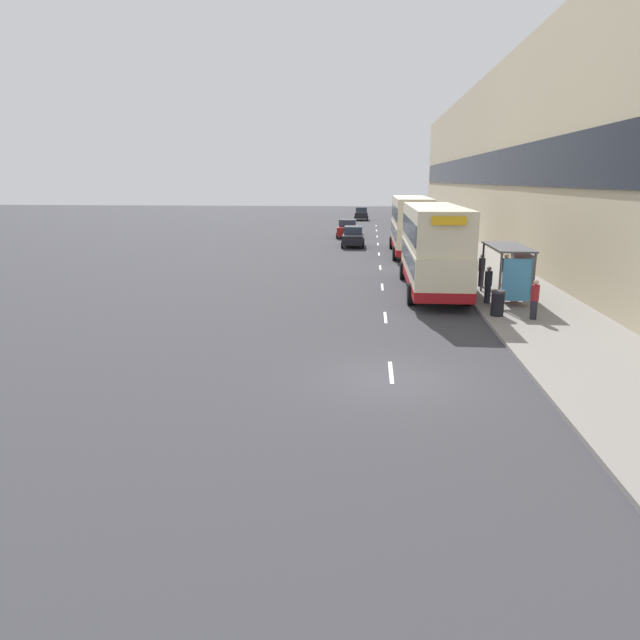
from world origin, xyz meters
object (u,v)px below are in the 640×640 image
object	(u,v)px
double_decker_bus_ahead	(411,224)
pedestrian_1	(488,284)
car_2	(347,229)
pedestrian_at_shelter	(510,275)
pedestrian_4	(482,270)
pedestrian_2	(506,271)
bus_shelter	(513,263)
litter_bin	(498,303)
car_1	(361,214)
double_decker_bus_near	(433,247)
pedestrian_3	(535,299)
car_0	(353,237)

from	to	relation	value
double_decker_bus_ahead	pedestrian_1	xyz separation A→B (m)	(2.30, -18.13, -1.29)
car_2	pedestrian_at_shelter	bearing A→B (deg)	107.92
pedestrian_1	pedestrian_4	bearing A→B (deg)	83.37
pedestrian_2	bus_shelter	bearing A→B (deg)	-98.37
double_decker_bus_ahead	pedestrian_1	size ratio (longest dim) A/B	6.60
pedestrian_2	litter_bin	world-z (taller)	pedestrian_2
double_decker_bus_ahead	car_1	xyz separation A→B (m)	(-4.34, 38.09, -1.41)
car_1	pedestrian_4	bearing A→B (deg)	97.81
bus_shelter	pedestrian_2	xyz separation A→B (m)	(0.48, 3.28, -0.83)
double_decker_bus_near	double_decker_bus_ahead	xyz separation A→B (m)	(-0.14, 14.86, 0.00)
car_1	car_2	size ratio (longest dim) A/B	0.99
pedestrian_2	litter_bin	xyz separation A→B (m)	(-1.71, -6.37, -0.37)
bus_shelter	pedestrian_4	xyz separation A→B (m)	(-0.65, 3.66, -0.87)
bus_shelter	car_1	bearing A→B (deg)	97.96
car_1	pedestrian_1	world-z (taller)	pedestrian_1
car_1	pedestrian_at_shelter	xyz separation A→B (m)	(8.21, -53.64, 0.15)
pedestrian_3	pedestrian_at_shelter	bearing A→B (deg)	86.49
pedestrian_at_shelter	pedestrian_1	bearing A→B (deg)	-121.20
car_0	pedestrian_3	xyz separation A→B (m)	(8.00, -26.06, 0.11)
pedestrian_at_shelter	pedestrian_1	size ratio (longest dim) A/B	1.04
car_1	car_2	distance (m)	25.36
litter_bin	pedestrian_2	bearing A→B (deg)	75.00
car_0	pedestrian_at_shelter	world-z (taller)	pedestrian_at_shelter
bus_shelter	litter_bin	size ratio (longest dim) A/B	4.00
bus_shelter	car_2	xyz separation A→B (m)	(-8.72, 30.32, -1.01)
pedestrian_3	pedestrian_4	world-z (taller)	pedestrian_4
double_decker_bus_ahead	pedestrian_1	distance (m)	18.32
double_decker_bus_near	pedestrian_4	distance (m)	3.10
double_decker_bus_ahead	pedestrian_3	xyz separation A→B (m)	(3.52, -21.16, -1.33)
pedestrian_at_shelter	pedestrian_4	xyz separation A→B (m)	(-1.08, 1.64, -0.02)
double_decker_bus_near	pedestrian_2	bearing A→B (deg)	8.74
pedestrian_2	pedestrian_3	bearing A→B (deg)	-93.30
car_2	litter_bin	bearing A→B (deg)	102.65
car_2	pedestrian_2	distance (m)	28.56
car_2	pedestrian_3	distance (m)	35.04
car_2	pedestrian_1	size ratio (longest dim) A/B	2.30
car_0	car_2	world-z (taller)	car_2
double_decker_bus_near	car_1	distance (m)	53.17
double_decker_bus_near	pedestrian_at_shelter	world-z (taller)	double_decker_bus_near
double_decker_bus_near	pedestrian_at_shelter	size ratio (longest dim) A/B	6.22
bus_shelter	car_1	xyz separation A→B (m)	(-7.78, 55.66, -1.00)
car_0	pedestrian_2	distance (m)	20.94
litter_bin	pedestrian_1	bearing A→B (deg)	88.09
car_0	pedestrian_1	bearing A→B (deg)	106.40
pedestrian_at_shelter	pedestrian_2	bearing A→B (deg)	87.63
double_decker_bus_ahead	litter_bin	distance (m)	20.83
double_decker_bus_ahead	pedestrian_at_shelter	world-z (taller)	double_decker_bus_ahead
double_decker_bus_near	pedestrian_2	distance (m)	4.02
pedestrian_1	pedestrian_2	bearing A→B (deg)	67.16
car_1	pedestrian_4	size ratio (longest dim) A/B	2.24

